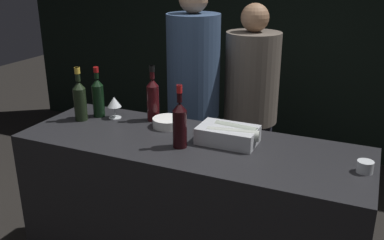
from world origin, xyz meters
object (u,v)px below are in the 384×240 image
(wine_glass, at_px, (114,103))
(red_wine_bottle_tall, at_px, (180,123))
(ice_bin_with_bottles, at_px, (230,134))
(person_blond_tee, at_px, (193,93))
(red_wine_bottle_burgundy, at_px, (98,96))
(red_wine_bottle_black_foil, at_px, (153,98))
(candle_votive, at_px, (365,167))
(person_in_hoodie, at_px, (251,101))
(bowl_white, at_px, (168,122))
(champagne_bottle, at_px, (80,99))

(wine_glass, xyz_separation_m, red_wine_bottle_tall, (0.59, -0.25, 0.04))
(ice_bin_with_bottles, xyz_separation_m, red_wine_bottle_tall, (-0.23, -0.16, 0.09))
(wine_glass, distance_m, person_blond_tee, 0.71)
(wine_glass, xyz_separation_m, red_wine_bottle_burgundy, (-0.11, -0.01, 0.03))
(red_wine_bottle_burgundy, distance_m, red_wine_bottle_black_foil, 0.37)
(red_wine_bottle_burgundy, height_order, red_wine_bottle_black_foil, red_wine_bottle_black_foil)
(candle_votive, distance_m, person_in_hoodie, 1.40)
(bowl_white, height_order, wine_glass, wine_glass)
(ice_bin_with_bottles, xyz_separation_m, person_in_hoodie, (-0.17, 1.01, -0.12))
(bowl_white, height_order, person_in_hoodie, person_in_hoodie)
(red_wine_bottle_burgundy, xyz_separation_m, person_in_hoodie, (0.76, 0.93, -0.21))
(person_blond_tee, bearing_deg, ice_bin_with_bottles, -143.03)
(bowl_white, distance_m, person_in_hoodie, 0.96)
(candle_votive, xyz_separation_m, person_in_hoodie, (-0.88, 1.08, -0.10))
(bowl_white, bearing_deg, candle_votive, -8.35)
(candle_votive, height_order, red_wine_bottle_burgundy, red_wine_bottle_burgundy)
(wine_glass, relative_size, red_wine_bottle_black_foil, 0.40)
(person_blond_tee, bearing_deg, red_wine_bottle_black_foil, 178.45)
(champagne_bottle, xyz_separation_m, person_blond_tee, (0.45, 0.77, -0.12))
(red_wine_bottle_black_foil, bearing_deg, red_wine_bottle_burgundy, -168.05)
(person_in_hoodie, bearing_deg, candle_votive, -138.74)
(person_in_hoodie, bearing_deg, red_wine_bottle_black_foil, 157.04)
(red_wine_bottle_black_foil, xyz_separation_m, person_blond_tee, (0.02, 0.59, -0.13))
(ice_bin_with_bottles, distance_m, candle_votive, 0.72)
(red_wine_bottle_burgundy, distance_m, person_in_hoodie, 1.22)
(ice_bin_with_bottles, distance_m, red_wine_bottle_black_foil, 0.60)
(ice_bin_with_bottles, distance_m, bowl_white, 0.44)
(red_wine_bottle_burgundy, xyz_separation_m, champagne_bottle, (-0.06, -0.11, 0.00))
(bowl_white, distance_m, red_wine_bottle_tall, 0.34)
(bowl_white, height_order, champagne_bottle, champagne_bottle)
(ice_bin_with_bottles, height_order, person_blond_tee, person_blond_tee)
(wine_glass, bearing_deg, candle_votive, -6.31)
(red_wine_bottle_black_foil, height_order, person_blond_tee, person_blond_tee)
(candle_votive, bearing_deg, red_wine_bottle_black_foil, 169.63)
(red_wine_bottle_burgundy, xyz_separation_m, person_blond_tee, (0.39, 0.66, -0.12))
(red_wine_bottle_black_foil, height_order, person_in_hoodie, person_in_hoodie)
(ice_bin_with_bottles, distance_m, wine_glass, 0.82)
(ice_bin_with_bottles, relative_size, person_blond_tee, 0.19)
(candle_votive, height_order, red_wine_bottle_tall, red_wine_bottle_tall)
(candle_votive, xyz_separation_m, person_blond_tee, (-1.26, 0.82, -0.01))
(champagne_bottle, bearing_deg, ice_bin_with_bottles, 1.58)
(wine_glass, relative_size, red_wine_bottle_burgundy, 0.43)
(ice_bin_with_bottles, height_order, champagne_bottle, champagne_bottle)
(red_wine_bottle_tall, distance_m, person_in_hoodie, 1.19)
(bowl_white, relative_size, wine_glass, 1.33)
(person_in_hoodie, bearing_deg, red_wine_bottle_tall, 179.19)
(red_wine_bottle_black_foil, bearing_deg, champagne_bottle, -156.73)
(wine_glass, bearing_deg, red_wine_bottle_burgundy, -174.21)
(bowl_white, relative_size, champagne_bottle, 0.55)
(red_wine_bottle_tall, xyz_separation_m, red_wine_bottle_black_foil, (-0.34, 0.32, 0.01))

